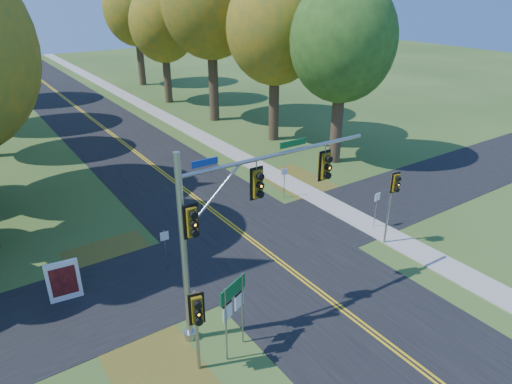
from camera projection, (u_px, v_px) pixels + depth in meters
ground at (282, 264)px, 21.56m from camera, size 160.00×160.00×0.00m
road_main at (282, 264)px, 21.56m from camera, size 8.00×160.00×0.02m
road_cross at (258, 245)px, 23.06m from camera, size 60.00×6.00×0.02m
centerline_left at (280, 264)px, 21.50m from camera, size 0.10×160.00×0.01m
centerline_right at (284, 263)px, 21.61m from camera, size 0.10×160.00×0.01m
sidewalk_east at (373, 227)px, 24.73m from camera, size 1.60×160.00×0.06m
leaf_patch_w_near at (119, 268)px, 21.23m from camera, size 4.00×6.00×0.00m
leaf_patch_e at (309, 188)px, 29.55m from camera, size 3.50×8.00×0.00m
leaf_patch_w_far at (160, 374)px, 15.46m from camera, size 3.00×5.00×0.00m
tree_e_a at (343, 41)px, 30.52m from camera, size 7.20×7.20×12.73m
tree_e_b at (275, 28)px, 35.16m from camera, size 7.60×7.60×13.33m
tree_e_c at (211, 1)px, 39.95m from camera, size 8.80×8.80×15.79m
tree_e_d at (163, 24)px, 47.53m from camera, size 7.00×7.00×12.32m
tree_e_e at (136, 9)px, 55.79m from camera, size 7.80×7.80×13.74m
traffic_mast at (235, 212)px, 16.05m from camera, size 8.12×0.73×7.37m
east_signal_pole at (394, 191)px, 21.89m from camera, size 0.45×0.53×3.97m
ped_signal_pole at (197, 315)px, 14.52m from camera, size 0.52×0.61×3.31m
route_sign_cluster at (234, 303)px, 15.60m from camera, size 1.31×0.60×3.03m
info_kiosk at (64, 281)px, 18.78m from camera, size 1.33×0.34×1.82m
reg_sign_e_north at (284, 177)px, 27.65m from camera, size 0.36×0.18×2.01m
reg_sign_e_south at (376, 203)px, 24.15m from camera, size 0.41×0.07×2.13m
reg_sign_w at (165, 243)px, 20.54m from camera, size 0.40×0.07×2.08m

